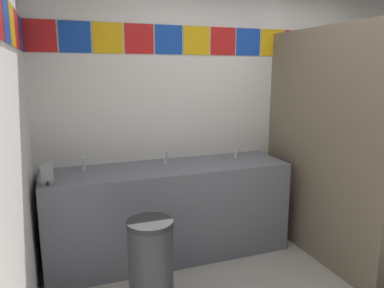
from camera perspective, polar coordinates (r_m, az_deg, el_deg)
name	(u,v)px	position (r m, az deg, el deg)	size (l,w,h in m)	color
wall_back	(232,107)	(3.78, 6.36, 5.82)	(3.86, 0.09, 2.64)	white
vanity_counter	(169,210)	(3.39, -3.59, -10.28)	(2.17, 0.61, 0.85)	slate
faucet_left	(84,165)	(3.22, -16.63, -3.26)	(0.04, 0.10, 0.14)	silver
faucet_center	(166,159)	(3.33, -4.13, -2.29)	(0.04, 0.10, 0.14)	silver
faucet_right	(237,153)	(3.59, 7.03, -1.34)	(0.04, 0.10, 0.14)	silver
soap_dispenser	(47,174)	(2.95, -21.79, -4.42)	(0.09, 0.09, 0.16)	gray
stall_divider	(354,152)	(3.30, 24.09, -1.12)	(0.92, 1.53, 2.06)	#726651
toilet	(330,204)	(4.17, 20.80, -8.78)	(0.39, 0.49, 0.74)	white
trash_bin	(151,269)	(2.66, -6.45, -18.87)	(0.32, 0.32, 0.70)	#333338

